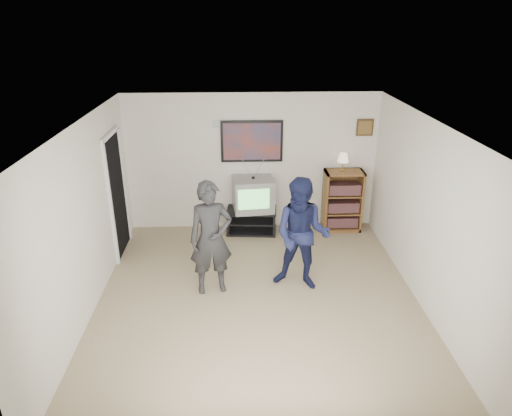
{
  "coord_description": "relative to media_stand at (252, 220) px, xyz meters",
  "views": [
    {
      "loc": [
        -0.26,
        -5.39,
        3.74
      ],
      "look_at": [
        -0.0,
        0.65,
        1.15
      ],
      "focal_mm": 32.0,
      "sensor_mm": 36.0,
      "label": 1
    }
  ],
  "objects": [
    {
      "name": "crt_television",
      "position": [
        0.03,
        0.0,
        0.52
      ],
      "size": [
        0.76,
        0.67,
        0.6
      ],
      "primitive_type": null,
      "rotation": [
        0.0,
        0.0,
        0.11
      ],
      "color": "gray",
      "rests_on": "media_stand"
    },
    {
      "name": "air_vent",
      "position": [
        -0.53,
        0.25,
        1.73
      ],
      "size": [
        0.28,
        0.02,
        0.14
      ],
      "primitive_type": "cube",
      "color": "white",
      "rests_on": "room_shell"
    },
    {
      "name": "controller_left",
      "position": [
        -0.57,
        -1.74,
        1.06
      ],
      "size": [
        0.06,
        0.12,
        0.03
      ],
      "primitive_type": "cube",
      "rotation": [
        0.0,
        0.0,
        -0.18
      ],
      "color": "white",
      "rests_on": "person_tall"
    },
    {
      "name": "media_stand",
      "position": [
        0.0,
        0.0,
        0.0
      ],
      "size": [
        0.93,
        0.57,
        0.45
      ],
      "rotation": [
        0.0,
        0.0,
        -0.09
      ],
      "color": "black",
      "rests_on": "room_shell"
    },
    {
      "name": "person_short",
      "position": [
        0.66,
        -1.86,
        0.62
      ],
      "size": [
        0.98,
        0.86,
        1.68
      ],
      "primitive_type": "imported",
      "rotation": [
        0.0,
        0.0,
        -0.32
      ],
      "color": "#171B3F",
      "rests_on": "room_shell"
    },
    {
      "name": "bookshelf",
      "position": [
        1.67,
        0.05,
        0.35
      ],
      "size": [
        0.69,
        0.4,
        1.14
      ],
      "primitive_type": null,
      "color": "#542C19",
      "rests_on": "room_shell"
    },
    {
      "name": "poster",
      "position": [
        0.02,
        0.25,
        1.43
      ],
      "size": [
        1.1,
        0.03,
        0.75
      ],
      "primitive_type": "cube",
      "color": "black",
      "rests_on": "room_shell"
    },
    {
      "name": "small_picture",
      "position": [
        2.02,
        0.25,
        1.66
      ],
      "size": [
        0.3,
        0.03,
        0.3
      ],
      "primitive_type": "cube",
      "color": "#342210",
      "rests_on": "room_shell"
    },
    {
      "name": "controller_right",
      "position": [
        0.66,
        -1.66,
        0.82
      ],
      "size": [
        0.08,
        0.12,
        0.03
      ],
      "primitive_type": "cube",
      "rotation": [
        0.0,
        0.0,
        -0.42
      ],
      "color": "white",
      "rests_on": "person_short"
    },
    {
      "name": "doorway",
      "position": [
        -2.22,
        -0.63,
        0.78
      ],
      "size": [
        0.03,
        0.85,
        2.0
      ],
      "primitive_type": "cube",
      "color": "black",
      "rests_on": "room_shell"
    },
    {
      "name": "room_shell",
      "position": [
        0.02,
        -1.88,
        1.03
      ],
      "size": [
        4.51,
        5.0,
        2.51
      ],
      "color": "#837853",
      "rests_on": "ground"
    },
    {
      "name": "table_lamp",
      "position": [
        1.64,
        0.08,
        1.07
      ],
      "size": [
        0.2,
        0.2,
        0.32
      ],
      "primitive_type": null,
      "color": "beige",
      "rests_on": "bookshelf"
    },
    {
      "name": "person_tall",
      "position": [
        -0.63,
        -1.91,
        0.61
      ],
      "size": [
        0.68,
        0.51,
        1.67
      ],
      "primitive_type": "imported",
      "rotation": [
        0.0,
        0.0,
        0.2
      ],
      "color": "#262728",
      "rests_on": "room_shell"
    }
  ]
}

